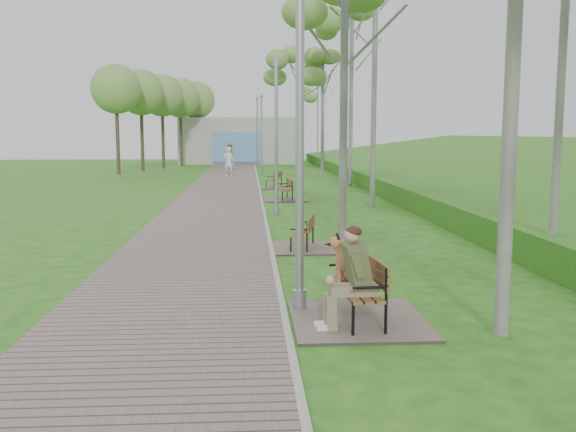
% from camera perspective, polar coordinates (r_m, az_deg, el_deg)
% --- Properties ---
extents(ground, '(120.00, 120.00, 0.00)m').
position_cam_1_polar(ground, '(7.06, 0.90, -15.09)').
color(ground, '#1C6012').
rests_on(ground, ground).
extents(walkway, '(3.50, 67.00, 0.04)m').
position_cam_1_polar(walkway, '(28.16, -6.02, 1.91)').
color(walkway, '#6D5F58').
rests_on(walkway, ground).
extents(kerb, '(0.10, 67.00, 0.05)m').
position_cam_1_polar(kerb, '(28.14, -2.45, 1.95)').
color(kerb, '#999993').
rests_on(kerb, ground).
extents(embankment, '(14.00, 70.00, 1.60)m').
position_cam_1_polar(embankment, '(29.43, 21.67, 1.62)').
color(embankment, '#57922F').
rests_on(embankment, ground).
extents(building_north, '(10.00, 5.20, 4.00)m').
position_cam_1_polar(building_north, '(57.49, -4.52, 6.69)').
color(building_north, '#9E9E99').
rests_on(building_north, ground).
extents(bench_main, '(1.91, 2.12, 1.67)m').
position_cam_1_polar(bench_main, '(9.24, 5.74, -6.60)').
color(bench_main, '#6D5F58').
rests_on(bench_main, ground).
extents(bench_second, '(1.56, 1.73, 0.96)m').
position_cam_1_polar(bench_second, '(14.99, 1.30, -2.30)').
color(bench_second, '#6D5F58').
rests_on(bench_second, ground).
extents(bench_third, '(1.71, 1.90, 1.05)m').
position_cam_1_polar(bench_third, '(25.88, -0.28, 1.85)').
color(bench_third, '#6D5F58').
rests_on(bench_third, ground).
extents(bench_far, '(1.66, 1.84, 1.02)m').
position_cam_1_polar(bench_far, '(31.60, -1.25, 2.85)').
color(bench_far, '#6D5F58').
rests_on(bench_far, ground).
extents(lamp_post_near, '(0.22, 0.22, 5.62)m').
position_cam_1_polar(lamp_post_near, '(9.55, 1.05, 6.96)').
color(lamp_post_near, '#96999E').
rests_on(lamp_post_near, ground).
extents(lamp_post_second, '(0.19, 0.19, 5.04)m').
position_cam_1_polar(lamp_post_second, '(21.01, -1.05, 6.47)').
color(lamp_post_second, '#96999E').
rests_on(lamp_post_second, ground).
extents(lamp_post_third, '(0.20, 0.20, 5.19)m').
position_cam_1_polar(lamp_post_third, '(42.84, -2.37, 7.04)').
color(lamp_post_third, '#96999E').
rests_on(lamp_post_third, ground).
extents(lamp_post_far, '(0.22, 0.22, 5.58)m').
position_cam_1_polar(lamp_post_far, '(52.71, -2.74, 7.30)').
color(lamp_post_far, '#96999E').
rests_on(lamp_post_far, ground).
extents(pedestrian_near, '(0.77, 0.60, 1.86)m').
position_cam_1_polar(pedestrian_near, '(39.66, -5.28, 4.82)').
color(pedestrian_near, silver).
rests_on(pedestrian_near, ground).
extents(pedestrian_far, '(1.06, 0.90, 1.93)m').
position_cam_1_polar(pedestrian_far, '(47.17, -5.26, 5.27)').
color(pedestrian_far, gray).
rests_on(pedestrian_far, ground).
extents(birch_mid_c, '(2.44, 2.44, 7.50)m').
position_cam_1_polar(birch_mid_c, '(30.57, 1.09, 13.40)').
color(birch_mid_c, silver).
rests_on(birch_mid_c, ground).
extents(birch_far_a, '(2.80, 2.80, 11.25)m').
position_cam_1_polar(birch_far_a, '(33.47, 5.73, 17.94)').
color(birch_far_a, silver).
rests_on(birch_far_a, ground).
extents(birch_far_b, '(2.63, 2.63, 7.78)m').
position_cam_1_polar(birch_far_b, '(37.19, 3.12, 12.65)').
color(birch_far_b, silver).
rests_on(birch_far_b, ground).
extents(birch_distant_b, '(2.30, 2.30, 8.09)m').
position_cam_1_polar(birch_distant_b, '(56.32, 2.67, 11.12)').
color(birch_distant_b, silver).
rests_on(birch_distant_b, ground).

